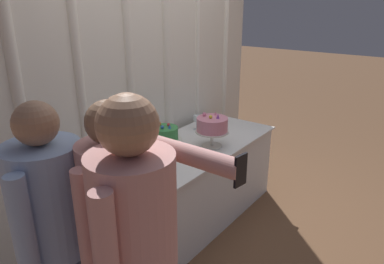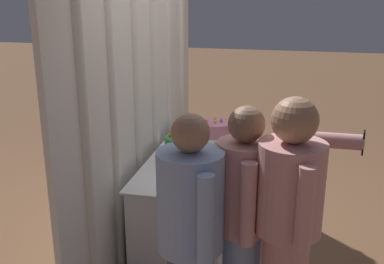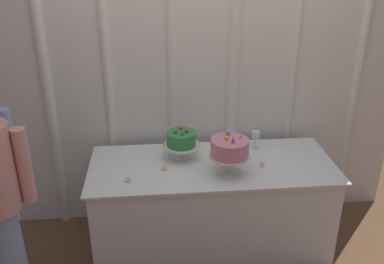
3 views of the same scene
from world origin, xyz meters
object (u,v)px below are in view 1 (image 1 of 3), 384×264
wine_glass (197,119)px  guest_man_dark_suit (118,236)px  cake_display_nearright (212,126)px  tealight_far_left (163,177)px  tealight_near_right (220,135)px  cake_table (192,183)px  cake_display_nearleft (165,135)px  guest_man_pink_jacket (54,238)px  tealight_near_left (171,160)px  guest_girl_blue_dress (138,262)px

wine_glass → guest_man_dark_suit: size_ratio=0.10×
cake_display_nearright → tealight_far_left: 0.72m
wine_glass → tealight_near_right: size_ratio=3.46×
cake_table → tealight_near_right: 0.52m
wine_glass → guest_man_dark_suit: bearing=-155.8°
tealight_near_right → wine_glass: bearing=86.6°
cake_display_nearleft → wine_glass: size_ratio=1.93×
cake_display_nearright → tealight_near_right: size_ratio=7.28×
cake_display_nearright → guest_man_pink_jacket: size_ratio=0.20×
tealight_near_left → guest_girl_blue_dress: guest_girl_blue_dress is taller
wine_glass → guest_girl_blue_dress: 2.10m
guest_man_pink_jacket → wine_glass: bearing=15.0°
wine_glass → tealight_far_left: bearing=-156.9°
cake_display_nearleft → tealight_far_left: cake_display_nearleft is taller
guest_man_dark_suit → cake_table: bearing=22.3°
cake_display_nearleft → cake_display_nearright: bearing=-39.2°
tealight_near_left → guest_man_dark_suit: 1.12m
tealight_far_left → guest_man_pink_jacket: guest_man_pink_jacket is taller
tealight_far_left → guest_man_dark_suit: bearing=-154.5°
cake_display_nearleft → tealight_near_left: 0.25m
tealight_near_left → guest_girl_blue_dress: size_ratio=0.03×
cake_table → guest_man_pink_jacket: (-1.53, -0.29, 0.45)m
tealight_near_right → guest_man_dark_suit: size_ratio=0.03×
cake_display_nearright → tealight_near_right: bearing=16.4°
tealight_near_right → guest_girl_blue_dress: size_ratio=0.03×
wine_glass → tealight_near_left: size_ratio=3.00×
wine_glass → tealight_near_right: wine_glass is taller
cake_display_nearleft → tealight_far_left: bearing=-141.1°
tealight_far_left → guest_girl_blue_dress: guest_girl_blue_dress is taller
tealight_near_right → cake_table: bearing=169.1°
cake_display_nearleft → tealight_near_left: bearing=-128.5°
cake_table → wine_glass: bearing=30.7°
cake_display_nearright → wine_glass: (0.27, 0.36, -0.08)m
tealight_far_left → guest_man_dark_suit: 0.83m
tealight_near_left → guest_man_pink_jacket: 1.20m
guest_man_dark_suit → guest_girl_blue_dress: 0.28m
cake_display_nearright → tealight_near_left: cake_display_nearright is taller
tealight_near_left → tealight_far_left: bearing=-150.5°
cake_display_nearleft → wine_glass: (0.59, 0.11, -0.04)m
guest_man_dark_suit → wine_glass: bearing=24.2°
tealight_near_left → guest_girl_blue_dress: (-1.11, -0.75, 0.15)m
cake_display_nearleft → guest_girl_blue_dress: bearing=-143.6°
tealight_far_left → tealight_near_right: 0.97m
cake_table → tealight_near_right: bearing=-10.9°
guest_man_dark_suit → guest_man_pink_jacket: bearing=124.2°
wine_glass → guest_girl_blue_dress: bearing=-150.8°
guest_girl_blue_dress → wine_glass: bearing=29.2°
cake_display_nearleft → tealight_near_right: size_ratio=6.68×
cake_display_nearleft → guest_man_pink_jacket: (-1.31, -0.40, -0.06)m
cake_display_nearleft → guest_man_pink_jacket: size_ratio=0.18×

